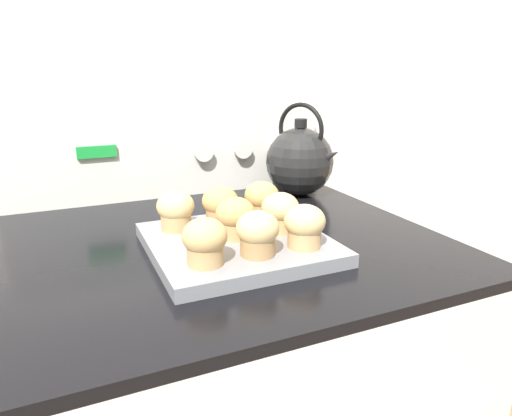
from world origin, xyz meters
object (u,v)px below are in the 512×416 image
tea_kettle (300,160)px  muffin_pan (237,244)px  muffin_r1_c1 (235,217)px  muffin_r0_c2 (305,226)px  muffin_r2_c1 (220,205)px  muffin_r0_c1 (258,233)px  muffin_r1_c2 (280,212)px  muffin_r2_c2 (262,199)px  muffin_r0_c0 (205,241)px  muffin_r2_c0 (176,210)px

tea_kettle → muffin_pan: bearing=-135.0°
muffin_r1_c1 → muffin_r0_c2: bearing=-44.8°
muffin_r2_c1 → muffin_r0_c1: bearing=-89.4°
muffin_r1_c2 → muffin_r2_c1: (-0.08, 0.08, 0.00)m
muffin_r1_c2 → muffin_r2_c2: (0.00, 0.09, 0.00)m
muffin_r0_c0 → muffin_r2_c2: same height
muffin_r0_c0 → muffin_r0_c1: (0.08, 0.00, 0.00)m
muffin_pan → muffin_r2_c2: size_ratio=4.14×
muffin_r1_c1 → muffin_r2_c0: same height
tea_kettle → muffin_r2_c2: bearing=-135.0°
muffin_r0_c0 → muffin_r2_c1: 0.18m
muffin_r1_c2 → muffin_r2_c2: same height
muffin_r0_c0 → muffin_r1_c1: 0.12m
muffin_r0_c1 → muffin_r1_c2: bearing=45.6°
muffin_pan → tea_kettle: (0.27, 0.27, 0.07)m
muffin_pan → muffin_r0_c0: (-0.08, -0.08, 0.05)m
muffin_pan → muffin_r2_c2: muffin_r2_c2 is taller
muffin_r2_c2 → muffin_r2_c1: bearing=-178.1°
muffin_r0_c1 → muffin_r1_c2: size_ratio=1.00×
muffin_r0_c1 → muffin_r1_c2: (0.08, 0.08, 0.00)m
muffin_r0_c1 → muffin_r2_c0: 0.18m
muffin_r2_c0 → tea_kettle: size_ratio=0.32×
muffin_r0_c0 → muffin_r2_c0: same height
muffin_r0_c0 → muffin_r2_c1: (0.08, 0.16, 0.00)m
muffin_r0_c2 → muffin_r2_c1: (-0.08, 0.16, 0.00)m
muffin_r1_c1 → muffin_r2_c2: 0.12m
muffin_r0_c1 → muffin_r2_c2: 0.18m
muffin_r0_c0 → muffin_r2_c0: bearing=90.2°
muffin_r0_c2 → muffin_r2_c0: same height
muffin_r2_c0 → muffin_r0_c0: bearing=-89.8°
tea_kettle → muffin_r0_c2: bearing=-118.1°
muffin_pan → muffin_r1_c2: size_ratio=4.14×
muffin_r0_c0 → muffin_r1_c1: size_ratio=1.00×
muffin_r0_c2 → muffin_r1_c2: (-0.00, 0.08, 0.00)m
muffin_r0_c2 → tea_kettle: 0.39m
muffin_r0_c0 → muffin_r2_c2: 0.23m
muffin_r2_c0 → muffin_r2_c2: 0.16m
muffin_r2_c1 → muffin_r1_c1: bearing=-91.1°
muffin_pan → muffin_r2_c0: size_ratio=4.14×
muffin_r1_c2 → muffin_r2_c2: size_ratio=1.00×
muffin_r2_c2 → tea_kettle: 0.26m
muffin_r0_c2 → muffin_r2_c2: size_ratio=1.00×
muffin_r1_c2 → muffin_r2_c1: same height
muffin_r2_c0 → muffin_r2_c1: (0.08, -0.00, 0.00)m
muffin_r0_c1 → muffin_r2_c0: bearing=117.0°
tea_kettle → muffin_r2_c0: bearing=-152.0°
muffin_r2_c2 → muffin_r2_c0: bearing=-179.3°
muffin_pan → muffin_r2_c1: bearing=90.0°
muffin_pan → muffin_r2_c0: bearing=134.7°
muffin_r0_c1 → muffin_r2_c2: bearing=63.5°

